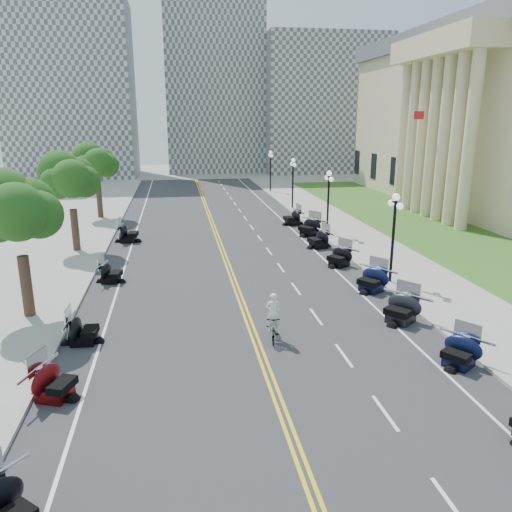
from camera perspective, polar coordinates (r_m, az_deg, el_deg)
name	(u,v)px	position (r m, az deg, el deg)	size (l,w,h in m)	color
ground	(249,321)	(23.08, -0.85, -7.44)	(160.00, 160.00, 0.00)	gray
road	(226,261)	(32.46, -3.41, -0.59)	(16.00, 90.00, 0.01)	#333335
centerline_yellow_a	(224,261)	(32.44, -3.62, -0.59)	(0.12, 90.00, 0.00)	yellow
centerline_yellow_b	(228,261)	(32.46, -3.20, -0.57)	(0.12, 90.00, 0.00)	yellow
edge_line_north	(321,257)	(33.66, 7.49, -0.10)	(0.12, 90.00, 0.00)	white
edge_line_south	(125,266)	(32.48, -14.71, -1.06)	(0.12, 90.00, 0.00)	white
lane_dash_3	(453,507)	(14.20, 21.56, -25.09)	(0.12, 2.00, 0.00)	white
lane_dash_4	(385,413)	(17.03, 14.54, -16.95)	(0.12, 2.00, 0.00)	white
lane_dash_5	(344,355)	(20.25, 10.01, -11.11)	(0.12, 2.00, 0.00)	white
lane_dash_6	(316,317)	(23.71, 6.88, -6.88)	(0.12, 2.00, 0.00)	white
lane_dash_7	(296,289)	(27.32, 4.59, -3.74)	(0.12, 2.00, 0.00)	white
lane_dash_8	(281,268)	(31.03, 2.86, -1.33)	(0.12, 2.00, 0.00)	white
lane_dash_9	(269,251)	(34.80, 1.50, 0.56)	(0.12, 2.00, 0.00)	white
lane_dash_10	(260,238)	(38.62, 0.41, 2.07)	(0.12, 2.00, 0.00)	white
lane_dash_11	(252,227)	(42.47, -0.49, 3.32)	(0.12, 2.00, 0.00)	white
lane_dash_12	(245,218)	(46.34, -1.23, 4.35)	(0.12, 2.00, 0.00)	white
lane_dash_13	(240,210)	(50.24, -1.87, 5.23)	(0.12, 2.00, 0.00)	white
lane_dash_14	(235,204)	(54.15, -2.41, 5.98)	(0.12, 2.00, 0.00)	white
lane_dash_15	(231,198)	(58.07, -2.88, 6.62)	(0.12, 2.00, 0.00)	white
lane_dash_16	(227,193)	(62.00, -3.30, 7.19)	(0.12, 2.00, 0.00)	white
lane_dash_17	(224,189)	(65.95, -3.66, 7.68)	(0.12, 2.00, 0.00)	white
lane_dash_18	(221,185)	(69.89, -3.99, 8.12)	(0.12, 2.00, 0.00)	white
lane_dash_19	(219,181)	(73.85, -4.28, 8.52)	(0.12, 2.00, 0.00)	white
sidewalk_north	(380,253)	(35.02, 13.94, 0.29)	(5.00, 90.00, 0.15)	#9E9991
sidewalk_south	(57,268)	(33.14, -21.78, -1.24)	(5.00, 90.00, 0.15)	#9E9991
lawn	(420,226)	(45.01, 18.26, 3.28)	(9.00, 60.00, 0.10)	#356023
distant_block_a	(72,90)	(84.46, -20.30, 17.36)	(18.00, 14.00, 26.00)	gray
distant_block_b	(213,81)	(89.51, -4.89, 19.34)	(16.00, 12.00, 30.00)	gray
distant_block_c	(321,105)	(89.62, 7.40, 16.71)	(20.00, 14.00, 22.00)	gray
street_lamp_2	(393,239)	(28.34, 15.38, 1.90)	(0.50, 1.20, 4.90)	black
street_lamp_3	(328,203)	(39.34, 8.24, 6.01)	(0.50, 1.20, 4.90)	black
street_lamp_4	(293,184)	(50.80, 4.22, 8.26)	(0.50, 1.20, 4.90)	black
street_lamp_5	(271,171)	(62.46, 1.67, 9.66)	(0.50, 1.20, 4.90)	black
flagpole	(409,163)	(48.07, 17.12, 10.09)	(1.10, 0.20, 10.00)	silver
tree_2	(18,218)	(24.43, -25.60, 3.96)	(4.80, 4.80, 9.20)	#235619
tree_3	(71,183)	(35.97, -20.43, 7.78)	(4.80, 4.80, 9.20)	#235619
tree_4	(97,167)	(47.73, -17.75, 9.71)	(4.80, 4.80, 9.20)	#235619
motorcycle_n_4	(460,350)	(20.39, 22.27, -9.93)	(1.85, 1.85, 1.29)	black
motorcycle_n_5	(401,307)	(23.63, 16.27, -5.64)	(2.08, 2.08, 1.46)	black
motorcycle_n_6	(372,279)	(27.36, 13.13, -2.53)	(2.05, 2.05, 1.44)	black
motorcycle_n_7	(339,256)	(31.60, 9.50, 0.03)	(1.93, 1.93, 1.35)	black
motorcycle_n_8	(319,238)	(35.83, 7.18, 2.03)	(2.03, 2.03, 1.42)	black
motorcycle_n_9	(309,226)	(39.46, 6.12, 3.41)	(2.20, 2.20, 1.54)	black
motorcycle_n_10	(292,217)	(43.39, 4.19, 4.50)	(2.07, 2.07, 1.45)	black
motorcycle_s_4	(54,381)	(18.20, -22.13, -13.05)	(1.87, 1.87, 1.31)	#590A0C
motorcycle_s_5	(83,329)	(21.89, -19.20, -7.86)	(1.83, 1.83, 1.28)	black
motorcycle_s_7	(111,272)	(29.27, -16.28, -1.76)	(1.78, 1.78, 1.24)	black
motorcycle_s_9	(128,232)	(38.44, -14.40, 2.63)	(2.12, 2.12, 1.48)	black
bicycle	(273,327)	(21.07, 1.94, -8.09)	(0.54, 1.91, 1.15)	#A51414
cyclist_rider	(273,295)	(20.53, 1.97, -4.43)	(0.63, 0.41, 1.71)	white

